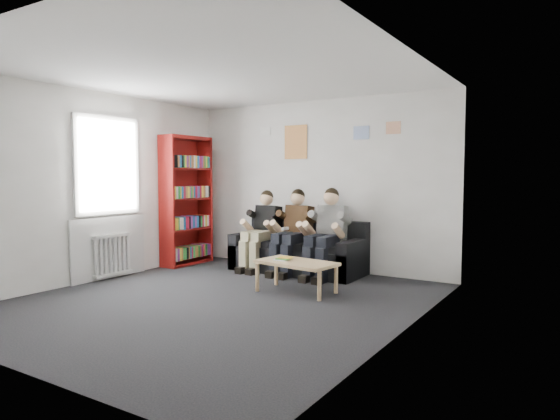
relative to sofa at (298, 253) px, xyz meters
The scene contains 14 objects.
room_shell 2.36m from the sofa, 86.66° to the right, with size 5.00×5.00×5.00m.
sofa is the anchor object (origin of this frame).
bookshelf 2.14m from the sofa, 167.65° to the right, with size 0.32×0.97×2.16m.
coffee_table 1.40m from the sofa, 60.87° to the right, with size 1.01×0.56×0.40m.
game_cases 1.34m from the sofa, 68.27° to the right, with size 0.21×0.18×0.04m.
person_left 0.70m from the sofa, 161.55° to the right, with size 0.39×0.83×1.27m.
person_middle 0.40m from the sofa, 90.00° to the right, with size 0.40×0.86×1.30m.
person_right 0.71m from the sofa, 18.72° to the right, with size 0.42×0.89×1.32m.
radiator 2.78m from the sofa, 136.77° to the right, with size 0.10×0.64×0.60m.
window 2.93m from the sofa, 137.79° to the right, with size 0.05×1.30×2.36m.
poster_large 1.82m from the sofa, 125.95° to the left, with size 0.42×0.01×0.55m, color gold.
poster_blue 2.09m from the sofa, 23.65° to the left, with size 0.25×0.01×0.20m, color #3C70CE.
poster_pink 2.38m from the sofa, 15.56° to the left, with size 0.22×0.01×0.18m, color #C73E92.
poster_sign 2.18m from the sofa, 156.46° to the left, with size 0.20×0.01×0.14m, color white.
Camera 1 is at (3.77, -4.59, 1.51)m, focal length 32.00 mm.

